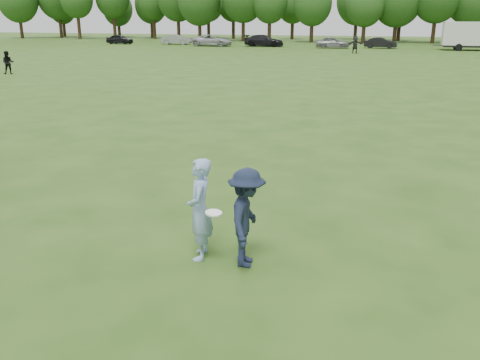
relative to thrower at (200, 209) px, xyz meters
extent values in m
plane|color=#284B15|center=(0.31, -0.32, -0.86)|extent=(200.00, 200.00, 0.00)
imported|color=#90AFDE|center=(0.00, 0.00, 0.00)|extent=(0.55, 0.71, 1.72)
imported|color=#192237|center=(0.81, -0.04, -0.04)|extent=(0.71, 1.11, 1.64)
imported|color=black|center=(-22.56, 22.69, -0.08)|extent=(0.96, 0.90, 1.57)
imported|color=#262626|center=(-0.93, 50.21, 0.06)|extent=(1.77, 1.23, 1.84)
imported|color=black|center=(-34.53, 60.04, -0.20)|extent=(3.92, 1.71, 1.31)
imported|color=gray|center=(-26.14, 60.83, -0.18)|extent=(4.22, 1.73, 1.36)
imported|color=#B0AFB4|center=(-20.07, 58.68, -0.12)|extent=(5.35, 2.55, 1.47)
imported|color=black|center=(-13.28, 59.66, -0.12)|extent=(5.17, 2.15, 1.49)
imported|color=gray|center=(-4.23, 58.51, -0.15)|extent=(4.27, 1.96, 1.42)
imported|color=black|center=(1.51, 60.01, -0.21)|extent=(4.04, 1.67, 1.30)
cylinder|color=white|center=(0.32, -0.23, 0.06)|extent=(0.28, 0.28, 0.05)
cube|color=silver|center=(12.47, 58.67, 1.04)|extent=(8.00, 2.50, 2.60)
cube|color=black|center=(12.47, 58.67, -0.36)|extent=(7.60, 2.30, 0.25)
cylinder|color=black|center=(10.27, 57.42, -0.46)|extent=(0.80, 0.25, 0.80)
cylinder|color=black|center=(10.27, 59.92, -0.46)|extent=(0.80, 0.25, 0.80)
cube|color=#333333|center=(8.07, 58.67, -0.31)|extent=(1.20, 0.15, 0.12)
cylinder|color=#332114|center=(-60.37, 71.88, 0.95)|extent=(0.56, 0.56, 3.63)
cylinder|color=#332114|center=(-55.19, 76.05, 1.20)|extent=(0.56, 0.56, 4.13)
cylinder|color=#332114|center=(-49.04, 72.44, 1.23)|extent=(0.56, 0.56, 4.18)
cylinder|color=#332114|center=(-44.16, 75.90, 1.27)|extent=(0.56, 0.56, 4.26)
cylinder|color=#332114|center=(-37.28, 77.47, 1.09)|extent=(0.56, 0.56, 3.91)
ellipsoid|color=#204115|center=(-37.28, 77.47, 5.37)|extent=(5.47, 5.47, 6.29)
cylinder|color=#332114|center=(-31.98, 75.71, 1.06)|extent=(0.56, 0.56, 3.83)
cylinder|color=#332114|center=(-27.08, 72.75, 0.77)|extent=(0.56, 0.56, 3.25)
ellipsoid|color=#204115|center=(-27.08, 72.75, 5.27)|extent=(6.76, 6.76, 7.78)
cylinder|color=#332114|center=(-19.92, 73.16, 0.99)|extent=(0.56, 0.56, 3.71)
cylinder|color=#332114|center=(-15.59, 72.77, 0.87)|extent=(0.56, 0.56, 3.46)
ellipsoid|color=#204115|center=(-15.59, 72.77, 4.93)|extent=(5.49, 5.49, 6.31)
cylinder|color=#332114|center=(-9.01, 72.63, 0.71)|extent=(0.56, 0.56, 3.14)
ellipsoid|color=#204115|center=(-9.01, 72.63, 4.73)|extent=(5.78, 5.78, 6.64)
cylinder|color=#332114|center=(-1.30, 72.37, 0.64)|extent=(0.56, 0.56, 3.01)
ellipsoid|color=#204115|center=(-1.30, 72.37, 4.47)|extent=(5.46, 5.46, 6.28)
cylinder|color=#332114|center=(3.14, 74.75, 0.75)|extent=(0.56, 0.56, 3.23)
cylinder|color=#332114|center=(8.55, 74.65, 1.02)|extent=(0.56, 0.56, 3.77)
cylinder|color=#332114|center=(13.69, 75.24, 0.80)|extent=(0.56, 0.56, 3.33)
cylinder|color=#332114|center=(-57.95, 81.09, 0.62)|extent=(0.56, 0.56, 2.97)
ellipsoid|color=#204115|center=(-57.95, 81.09, 4.17)|extent=(4.85, 4.85, 5.58)
cylinder|color=#332114|center=(-46.79, 82.21, 0.50)|extent=(0.56, 0.56, 2.73)
ellipsoid|color=#204115|center=(-46.79, 82.21, 4.18)|extent=(5.45, 5.45, 6.27)
cylinder|color=#332114|center=(-39.24, 80.62, 0.77)|extent=(0.56, 0.56, 3.25)
ellipsoid|color=#204115|center=(-39.24, 80.62, 4.81)|extent=(5.68, 5.68, 6.53)
cylinder|color=#332114|center=(-29.41, 83.61, 0.95)|extent=(0.56, 0.56, 3.62)
ellipsoid|color=#204115|center=(-29.41, 83.61, 5.22)|extent=(5.80, 5.80, 6.67)
cylinder|color=#332114|center=(-23.93, 81.07, 0.94)|extent=(0.56, 0.56, 3.61)
ellipsoid|color=#204115|center=(-23.93, 81.07, 5.12)|extent=(5.58, 5.58, 6.42)
cylinder|color=#332114|center=(-13.63, 81.60, 0.78)|extent=(0.56, 0.56, 3.29)
ellipsoid|color=#204115|center=(-13.63, 81.60, 4.68)|extent=(5.30, 5.30, 6.09)
cylinder|color=#332114|center=(-3.18, 83.07, 0.78)|extent=(0.56, 0.56, 3.28)
ellipsoid|color=#204115|center=(-3.18, 83.07, 5.30)|extent=(6.78, 6.78, 7.79)
cylinder|color=#332114|center=(3.76, 81.53, 0.69)|extent=(0.56, 0.56, 3.11)
ellipsoid|color=#204115|center=(3.76, 81.53, 4.52)|extent=(5.34, 5.34, 6.14)
cylinder|color=#332114|center=(13.19, 82.94, 0.89)|extent=(0.56, 0.56, 3.50)
ellipsoid|color=#204115|center=(13.19, 82.94, 4.68)|extent=(4.82, 4.82, 5.54)
camera|label=1|loc=(2.79, -7.29, 3.04)|focal=38.00mm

